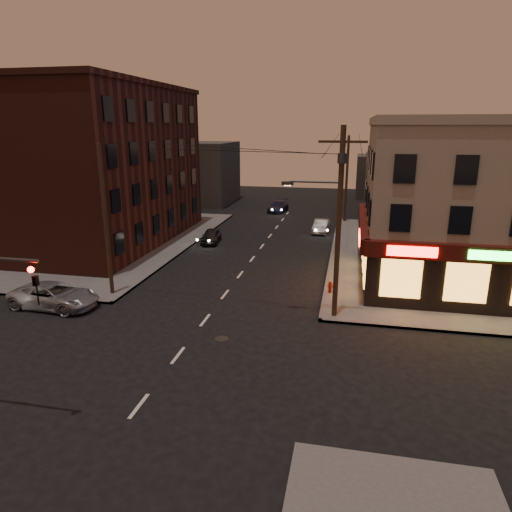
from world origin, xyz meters
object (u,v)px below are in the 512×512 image
(sedan_far, at_px, (278,206))
(sedan_near, at_px, (211,236))
(suv_cross, at_px, (54,296))
(fire_hydrant, at_px, (330,286))
(sedan_mid, at_px, (321,226))

(sedan_far, bearing_deg, sedan_near, -96.67)
(suv_cross, xyz_separation_m, sedan_near, (4.33, 16.35, -0.09))
(sedan_near, bearing_deg, sedan_far, 71.77)
(suv_cross, relative_size, sedan_far, 1.12)
(suv_cross, distance_m, sedan_far, 33.67)
(sedan_near, bearing_deg, fire_hydrant, -51.33)
(sedan_near, xyz_separation_m, sedan_mid, (9.34, 6.23, 0.00))
(sedan_near, relative_size, sedan_mid, 0.96)
(suv_cross, height_order, sedan_mid, suv_cross)
(suv_cross, relative_size, sedan_near, 1.41)
(sedan_mid, bearing_deg, fire_hydrant, -79.67)
(sedan_near, relative_size, sedan_far, 0.80)
(fire_hydrant, bearing_deg, sedan_far, 105.58)
(sedan_near, height_order, sedan_far, sedan_far)
(suv_cross, height_order, fire_hydrant, suv_cross)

